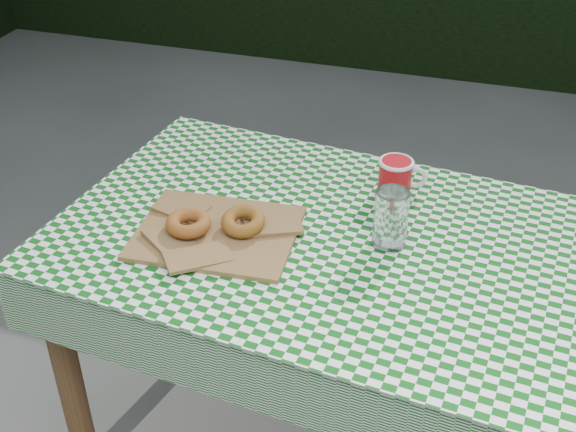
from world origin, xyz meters
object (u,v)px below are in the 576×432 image
object	(u,v)px
paper_bag	(217,231)
coffee_mug	(395,177)
table	(315,362)
drinking_glass	(391,219)

from	to	relation	value
paper_bag	coffee_mug	xyz separation A→B (m)	(0.33, 0.28, 0.03)
table	coffee_mug	distance (m)	0.49
paper_bag	coffee_mug	size ratio (longest dim) A/B	2.20
coffee_mug	drinking_glass	distance (m)	0.20
table	paper_bag	distance (m)	0.45
table	drinking_glass	world-z (taller)	drinking_glass
drinking_glass	paper_bag	bearing A→B (deg)	-167.89
paper_bag	drinking_glass	xyz separation A→B (m)	(0.35, 0.08, 0.05)
table	coffee_mug	size ratio (longest dim) A/B	7.23
drinking_glass	table	bearing A→B (deg)	-177.31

